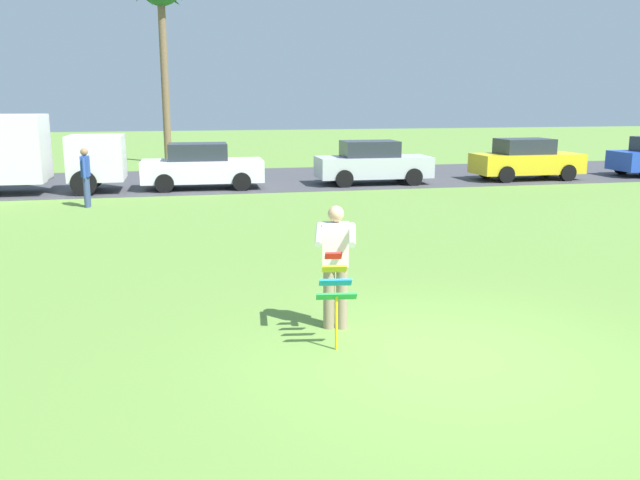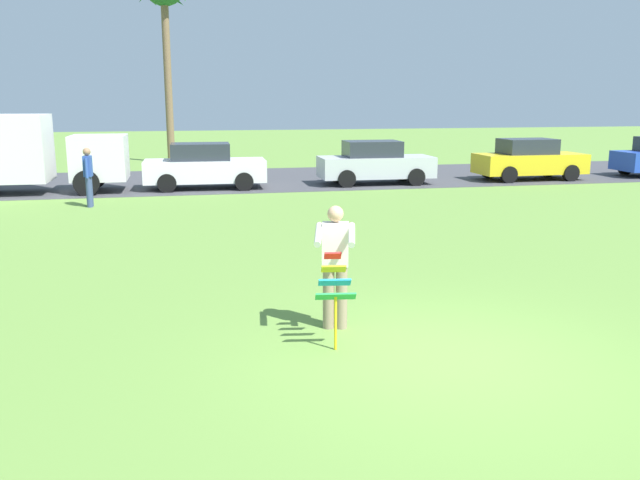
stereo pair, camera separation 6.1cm
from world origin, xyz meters
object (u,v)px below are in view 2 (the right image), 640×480
object	(u,v)px
parked_car_white	(204,167)
parked_car_yellow	(529,160)
parked_truck_white_box	(8,152)
person_walker_near	(88,175)
kite_held	(335,286)
parked_car_silver	(375,163)
person_kite_flyer	(335,262)

from	to	relation	value
parked_car_white	parked_car_yellow	world-z (taller)	same
parked_car_white	parked_car_yellow	size ratio (longest dim) A/B	1.01
parked_car_yellow	parked_truck_white_box	bearing A→B (deg)	-180.00
parked_car_yellow	person_walker_near	bearing A→B (deg)	-168.14
kite_held	parked_car_yellow	xyz separation A→B (m)	(11.56, 15.87, -0.03)
parked_car_white	parked_car_silver	distance (m)	6.27
person_kite_flyer	parked_car_white	distance (m)	15.29
person_kite_flyer	person_walker_near	bearing A→B (deg)	111.24
parked_truck_white_box	person_walker_near	distance (m)	4.45
kite_held	parked_car_yellow	size ratio (longest dim) A/B	0.28
parked_truck_white_box	parked_car_yellow	bearing A→B (deg)	0.00
person_kite_flyer	parked_car_white	world-z (taller)	person_kite_flyer
person_kite_flyer	parked_car_white	bearing A→B (deg)	94.24
parked_car_white	person_walker_near	xyz separation A→B (m)	(-3.49, -3.37, 0.16)
person_kite_flyer	kite_held	xyz separation A→B (m)	(-0.15, -0.62, -0.15)
parked_truck_white_box	person_walker_near	bearing A→B (deg)	-49.41
person_kite_flyer	parked_car_silver	distance (m)	16.09
parked_car_yellow	parked_car_white	bearing A→B (deg)	179.99
parked_car_white	person_kite_flyer	bearing A→B (deg)	-85.76
parked_car_silver	person_walker_near	distance (m)	10.32
parked_truck_white_box	person_walker_near	xyz separation A→B (m)	(2.88, -3.36, -0.48)
person_kite_flyer	parked_car_yellow	distance (m)	19.04
kite_held	parked_car_white	size ratio (longest dim) A/B	0.28
kite_held	parked_truck_white_box	world-z (taller)	parked_truck_white_box
parked_truck_white_box	parked_car_silver	world-z (taller)	parked_truck_white_box
person_kite_flyer	parked_car_white	size ratio (longest dim) A/B	0.41
person_kite_flyer	parked_car_yellow	bearing A→B (deg)	53.20
person_kite_flyer	parked_truck_white_box	distance (m)	17.00
person_kite_flyer	parked_truck_white_box	size ratio (longest dim) A/B	0.26
parked_car_white	person_walker_near	bearing A→B (deg)	-136.02
kite_held	parked_car_silver	xyz separation A→B (m)	(5.29, 15.87, -0.03)
person_kite_flyer	kite_held	size ratio (longest dim) A/B	1.47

